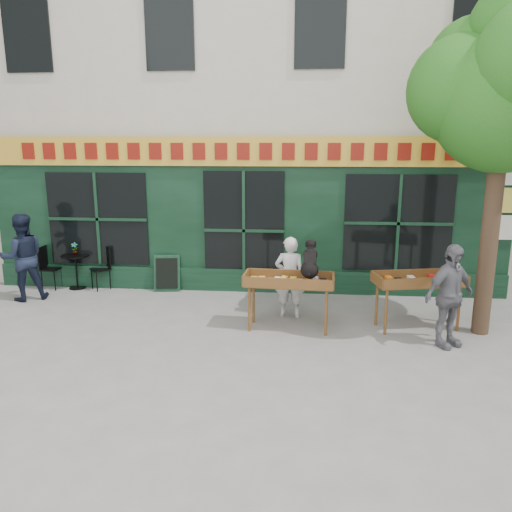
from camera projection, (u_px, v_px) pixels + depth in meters
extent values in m
plane|color=slate|center=(229.00, 330.00, 8.66)|extent=(80.00, 80.00, 0.00)
cube|color=beige|center=(259.00, 72.00, 13.35)|extent=(14.00, 7.00, 10.00)
cube|color=black|center=(244.00, 218.00, 10.64)|extent=(11.00, 0.16, 3.20)
cube|color=gold|center=(243.00, 151.00, 10.21)|extent=(11.00, 0.06, 0.60)
cube|color=maroon|center=(243.00, 151.00, 10.17)|extent=(9.60, 0.03, 0.34)
cube|color=black|center=(244.00, 280.00, 10.85)|extent=(11.00, 0.10, 0.50)
cube|color=black|center=(244.00, 230.00, 10.60)|extent=(1.70, 0.05, 2.50)
cube|color=black|center=(98.00, 219.00, 10.84)|extent=(2.20, 0.05, 2.00)
cube|color=black|center=(398.00, 223.00, 10.27)|extent=(2.20, 0.05, 2.00)
cube|color=silver|center=(509.00, 228.00, 10.07)|extent=(0.42, 0.02, 0.50)
cube|color=#E5D14C|center=(512.00, 200.00, 9.94)|extent=(0.42, 0.02, 0.50)
cylinder|color=#382619|center=(490.00, 229.00, 8.16)|extent=(0.28, 0.28, 3.60)
sphere|color=#1D5D15|center=(504.00, 102.00, 7.71)|extent=(2.20, 2.20, 2.20)
sphere|color=#1D5D15|center=(461.00, 90.00, 7.91)|extent=(1.70, 1.70, 1.70)
sphere|color=#1D5D15|center=(475.00, 66.00, 8.18)|extent=(1.60, 1.60, 1.60)
cylinder|color=brown|center=(249.00, 309.00, 8.52)|extent=(0.05, 0.05, 0.80)
cylinder|color=brown|center=(326.00, 313.00, 8.33)|extent=(0.05, 0.05, 0.80)
cylinder|color=brown|center=(253.00, 301.00, 8.95)|extent=(0.05, 0.05, 0.80)
cylinder|color=brown|center=(326.00, 305.00, 8.76)|extent=(0.05, 0.05, 0.80)
cube|color=brown|center=(289.00, 284.00, 8.54)|extent=(1.53, 0.67, 0.05)
cube|color=brown|center=(287.00, 284.00, 8.25)|extent=(1.50, 0.13, 0.18)
cube|color=brown|center=(290.00, 275.00, 8.81)|extent=(1.50, 0.13, 0.18)
cube|color=brown|center=(289.00, 280.00, 8.53)|extent=(1.32, 0.48, 0.06)
imported|color=silver|center=(290.00, 277.00, 9.19)|extent=(0.57, 0.40, 1.52)
cylinder|color=brown|center=(386.00, 312.00, 8.39)|extent=(0.05, 0.05, 0.80)
cylinder|color=brown|center=(459.00, 309.00, 8.54)|extent=(0.05, 0.05, 0.80)
cylinder|color=brown|center=(377.00, 304.00, 8.81)|extent=(0.05, 0.05, 0.80)
cylinder|color=brown|center=(446.00, 301.00, 8.97)|extent=(0.05, 0.05, 0.80)
cube|color=brown|center=(419.00, 283.00, 8.58)|extent=(1.59, 0.89, 0.05)
cube|color=brown|center=(427.00, 283.00, 8.28)|extent=(1.47, 0.36, 0.18)
cube|color=brown|center=(412.00, 274.00, 8.84)|extent=(1.47, 0.36, 0.18)
cube|color=brown|center=(419.00, 280.00, 8.57)|extent=(1.36, 0.67, 0.06)
imported|color=slate|center=(449.00, 296.00, 7.82)|extent=(1.04, 0.86, 1.66)
cylinder|color=black|center=(78.00, 287.00, 11.12)|extent=(0.36, 0.36, 0.03)
cylinder|color=black|center=(76.00, 272.00, 11.04)|extent=(0.04, 0.04, 0.72)
cylinder|color=black|center=(75.00, 256.00, 10.95)|extent=(0.60, 0.60, 0.03)
cube|color=black|center=(51.00, 269.00, 11.01)|extent=(0.37, 0.37, 0.03)
cube|color=black|center=(43.00, 258.00, 10.97)|extent=(0.04, 0.36, 0.50)
cylinder|color=black|center=(55.00, 281.00, 10.90)|extent=(0.02, 0.02, 0.44)
cylinder|color=black|center=(62.00, 277.00, 11.19)|extent=(0.02, 0.02, 0.44)
cylinder|color=black|center=(42.00, 280.00, 10.93)|extent=(0.02, 0.02, 0.44)
cylinder|color=black|center=(49.00, 277.00, 11.22)|extent=(0.02, 0.02, 0.44)
cube|color=black|center=(100.00, 269.00, 10.97)|extent=(0.51, 0.51, 0.03)
cube|color=black|center=(107.00, 257.00, 11.02)|extent=(0.27, 0.28, 0.50)
cylinder|color=black|center=(92.00, 279.00, 11.05)|extent=(0.02, 0.02, 0.44)
cylinder|color=black|center=(97.00, 282.00, 10.82)|extent=(0.02, 0.02, 0.44)
cylinder|color=black|center=(105.00, 277.00, 11.23)|extent=(0.02, 0.02, 0.44)
cylinder|color=black|center=(110.00, 280.00, 11.00)|extent=(0.02, 0.02, 0.44)
imported|color=gray|center=(75.00, 249.00, 10.92)|extent=(0.17, 0.13, 0.28)
imported|color=black|center=(23.00, 257.00, 10.15)|extent=(1.10, 1.04, 1.79)
cube|color=black|center=(167.00, 273.00, 10.85)|extent=(0.58, 0.26, 0.79)
cube|color=black|center=(167.00, 273.00, 10.83)|extent=(0.48, 0.23, 0.65)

